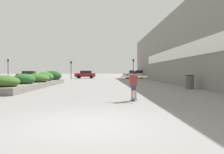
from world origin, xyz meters
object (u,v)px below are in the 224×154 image
at_px(skateboard, 134,99).
at_px(car_rightmost, 135,74).
at_px(car_center_right, 28,74).
at_px(skateboarder, 134,81).
at_px(car_center_left, 178,74).
at_px(trash_bin, 190,82).
at_px(traffic_light_left, 71,67).
at_px(car_leftmost, 85,74).
at_px(traffic_light_right, 133,65).
at_px(traffic_light_far_left, 8,66).

relative_size(skateboard, car_rightmost, 0.15).
height_order(car_center_right, car_rightmost, car_rightmost).
relative_size(skateboarder, car_center_left, 0.31).
relative_size(trash_bin, traffic_light_left, 0.33).
height_order(skateboarder, traffic_light_left, traffic_light_left).
bearing_deg(car_leftmost, trash_bin, -159.37).
distance_m(skateboarder, traffic_light_right, 29.88).
distance_m(car_rightmost, traffic_light_left, 12.55).
relative_size(skateboarder, car_center_right, 0.30).
height_order(car_center_left, traffic_light_far_left, traffic_light_far_left).
xyz_separation_m(trash_bin, car_leftmost, (-10.47, 27.82, 0.27)).
height_order(car_leftmost, traffic_light_far_left, traffic_light_far_left).
bearing_deg(skateboard, traffic_light_right, 100.37).
bearing_deg(trash_bin, car_center_right, 127.71).
distance_m(skateboarder, car_leftmost, 34.73).
xyz_separation_m(car_leftmost, traffic_light_far_left, (-13.22, -5.08, 1.62)).
distance_m(car_leftmost, traffic_light_right, 10.40).
bearing_deg(skateboarder, car_leftmost, 116.48).
distance_m(skateboard, car_center_left, 39.03).
distance_m(car_center_left, traffic_light_left, 22.87).
xyz_separation_m(trash_bin, car_rightmost, (-0.57, 26.32, 0.30)).
xyz_separation_m(car_center_left, traffic_light_far_left, (-32.88, -7.06, 1.68)).
relative_size(car_leftmost, traffic_light_right, 1.12).
bearing_deg(car_center_right, skateboarder, -154.14).
relative_size(skateboarder, traffic_light_left, 0.40).
distance_m(car_center_left, car_center_right, 31.45).
bearing_deg(trash_bin, traffic_light_far_left, 136.18).
relative_size(trash_bin, traffic_light_right, 0.29).
height_order(skateboard, traffic_light_far_left, traffic_light_far_left).
relative_size(trash_bin, traffic_light_far_left, 0.30).
bearing_deg(skateboarder, skateboard, 93.63).
relative_size(trash_bin, car_rightmost, 0.23).
bearing_deg(car_rightmost, skateboarder, 172.07).
bearing_deg(skateboarder, traffic_light_far_left, 140.05).
height_order(skateboard, trash_bin, trash_bin).
bearing_deg(car_leftmost, car_center_right, 85.39).
xyz_separation_m(car_center_left, car_rightmost, (-9.77, -3.47, 0.09)).
bearing_deg(car_leftmost, skateboard, -171.18).
relative_size(car_center_right, car_rightmost, 0.92).
distance_m(skateboarder, car_rightmost, 33.15).
bearing_deg(car_rightmost, car_leftmost, 81.43).
bearing_deg(traffic_light_left, traffic_light_far_left, -177.89).
height_order(skateboarder, trash_bin, skateboarder).
bearing_deg(car_center_left, trash_bin, 162.85).
bearing_deg(traffic_light_far_left, car_rightmost, 8.84).
bearing_deg(traffic_light_right, trash_bin, -86.64).
bearing_deg(traffic_light_right, car_center_left, 32.41).
height_order(trash_bin, traffic_light_left, traffic_light_left).
xyz_separation_m(car_center_left, traffic_light_right, (-10.55, -6.70, 1.73)).
relative_size(skateboard, traffic_light_left, 0.21).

